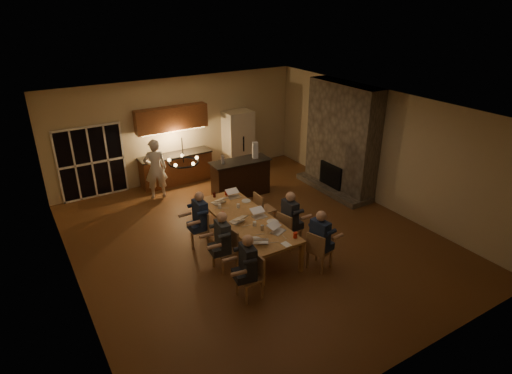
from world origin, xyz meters
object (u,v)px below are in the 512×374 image
object	(u,v)px
laptop_b	(278,227)
laptop_d	(260,212)
chandelier	(184,162)
can_silver	(262,228)
bar_blender	(255,150)
bar_island	(241,178)
person_left_far	(201,219)
plate_far	(246,201)
mug_back	(220,206)
can_cola	(214,195)
chair_right_far	(265,209)
plate_near	(273,222)
laptop_a	(261,237)
dining_table	(247,232)
person_left_near	(248,267)
mug_mid	(238,206)
laptop_c	(237,217)
chair_left_far	(199,228)
redcup_far	(226,193)
person_left_mid	(223,241)
person_right_near	(320,240)
mug_front	(255,224)
laptop_e	(218,198)
laptop_f	(234,193)
chair_right_mid	(290,229)
chair_right_near	(320,250)
refrigerator	(238,141)
redcup_near	(295,235)
redcup_mid	(222,215)
chair_left_mid	(225,250)
standing_person	(156,169)
bar_bottle	(223,159)

from	to	relation	value
laptop_b	laptop_d	world-z (taller)	same
chandelier	can_silver	world-z (taller)	chandelier
bar_blender	bar_island	bearing A→B (deg)	-165.83
person_left_far	plate_far	distance (m)	1.32
mug_back	can_cola	xyz separation A→B (m)	(0.17, 0.62, 0.01)
chair_right_far	plate_near	size ratio (longest dim) A/B	3.26
person_left_far	laptop_a	size ratio (longest dim) A/B	4.31
laptop_b	dining_table	bearing A→B (deg)	84.95
laptop_d	chair_right_far	bearing A→B (deg)	52.48
person_left_near	laptop_b	world-z (taller)	person_left_near
mug_mid	laptop_c	bearing A→B (deg)	-121.79
chair_left_far	redcup_far	bearing A→B (deg)	142.81
laptop_b	mug_mid	xyz separation A→B (m)	(-0.17, 1.45, -0.06)
person_left_mid	laptop_a	xyz separation A→B (m)	(0.62, -0.50, 0.17)
dining_table	person_right_near	world-z (taller)	person_right_near
mug_front	redcup_far	bearing A→B (deg)	82.93
laptop_b	laptop_d	size ratio (longest dim) A/B	1.00
person_left_near	can_cola	world-z (taller)	person_left_near
laptop_e	laptop_f	world-z (taller)	same
chair_right_mid	redcup_far	size ratio (longest dim) A/B	7.42
redcup_far	can_cola	world-z (taller)	same
chair_right_near	plate_near	distance (m)	1.23
can_cola	bar_blender	distance (m)	2.25
can_cola	chair_right_mid	bearing A→B (deg)	-61.66
laptop_a	refrigerator	bearing A→B (deg)	-83.78
laptop_e	redcup_near	distance (m)	2.42
person_right_near	mug_back	bearing A→B (deg)	19.32
refrigerator	redcup_far	bearing A→B (deg)	-124.19
chair_right_far	redcup_mid	world-z (taller)	chair_right_far
plate_far	bar_blender	world-z (taller)	bar_blender
chair_left_mid	mug_mid	world-z (taller)	chair_left_mid
bar_island	chair_left_mid	world-z (taller)	bar_island
mug_front	can_cola	world-z (taller)	can_cola
standing_person	redcup_near	bearing A→B (deg)	115.07
person_left_near	bar_bottle	xyz separation A→B (m)	(1.65, 4.19, 0.51)
standing_person	laptop_d	xyz separation A→B (m)	(1.14, -3.78, -0.02)
person_right_near	can_silver	distance (m)	1.26
bar_island	bar_bottle	world-z (taller)	bar_bottle
refrigerator	can_cola	size ratio (longest dim) A/B	16.67
bar_island	redcup_near	world-z (taller)	bar_island
chair_right_near	bar_island	bearing A→B (deg)	-24.73
refrigerator	redcup_far	world-z (taller)	refrigerator
laptop_e	plate_near	distance (m)	1.65
laptop_a	laptop_b	world-z (taller)	same
chair_right_far	plate_near	distance (m)	1.29
chandelier	laptop_c	world-z (taller)	chandelier
chair_right_mid	can_silver	world-z (taller)	chair_right_mid
person_left_far	can_silver	size ratio (longest dim) A/B	11.50
dining_table	person_left_far	bearing A→B (deg)	145.48
redcup_near	redcup_far	world-z (taller)	same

